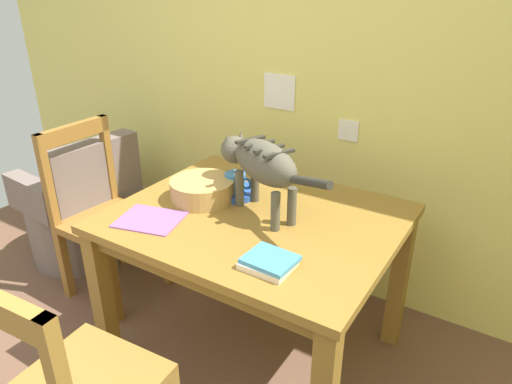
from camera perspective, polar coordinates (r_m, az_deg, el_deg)
The scene contains 10 objects.
wall_rear at distance 2.41m, azimuth 7.11°, elevation 16.49°, with size 4.56×0.11×2.50m.
dining_table at distance 1.93m, azimuth 0.00°, elevation -5.13°, with size 1.11×0.91×0.72m.
cat at distance 1.82m, azimuth 0.54°, elevation 3.57°, with size 0.60×0.31×0.31m.
saucer_bowl at distance 2.05m, azimuth -2.51°, elevation -0.01°, with size 0.19×0.19×0.03m, color #254EB1.
coffee_mug at distance 2.03m, azimuth -2.47°, elevation 1.28°, with size 0.13×0.09×0.08m.
magazine at distance 1.89m, azimuth -12.78°, elevation -3.28°, with size 0.24×0.20×0.01m, color #9258A7.
book_stack at distance 1.56m, azimuth 1.59°, elevation -8.53°, with size 0.17×0.15×0.04m.
wicker_basket at distance 2.01m, azimuth -6.56°, elevation 0.32°, with size 0.27×0.27×0.09m.
wooden_chair_far at distance 2.58m, azimuth -17.90°, elevation -2.82°, with size 0.42×0.42×0.92m.
wicker_armchair at distance 3.03m, azimuth -20.39°, elevation -2.61°, with size 0.62×0.64×0.78m.
Camera 1 is at (1.01, -0.05, 1.60)m, focal length 32.89 mm.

